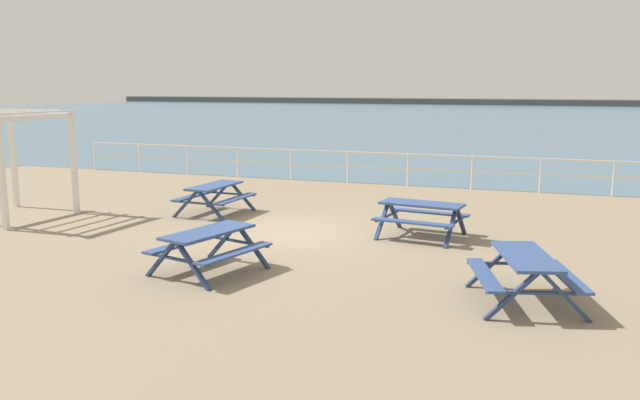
{
  "coord_description": "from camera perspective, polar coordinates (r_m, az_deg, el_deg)",
  "views": [
    {
      "loc": [
        5.45,
        -13.59,
        3.37
      ],
      "look_at": [
        0.67,
        -0.01,
        0.8
      ],
      "focal_mm": 36.77,
      "sensor_mm": 36.0,
      "label": 1
    }
  ],
  "objects": [
    {
      "name": "ground_plane",
      "position": [
        15.05,
        -2.4,
        -3.22
      ],
      "size": [
        30.0,
        24.0,
        0.2
      ],
      "primitive_type": "cube",
      "color": "gray"
    },
    {
      "name": "sea_band",
      "position": [
        66.65,
        14.77,
        6.9
      ],
      "size": [
        142.0,
        90.0,
        0.01
      ],
      "primitive_type": "cube",
      "color": "#476B84",
      "rests_on": "ground"
    },
    {
      "name": "distant_shoreline",
      "position": [
        109.53,
        16.68,
        7.94
      ],
      "size": [
        142.0,
        6.0,
        1.8
      ],
      "primitive_type": "cube",
      "color": "#4C4C47",
      "rests_on": "ground"
    },
    {
      "name": "seaward_railing",
      "position": [
        22.18,
        5.03,
        3.31
      ],
      "size": [
        23.07,
        0.07,
        1.08
      ],
      "color": "white",
      "rests_on": "ground"
    },
    {
      "name": "picnic_table_near_left",
      "position": [
        11.94,
        -9.68,
        -3.53
      ],
      "size": [
        1.91,
        2.13,
        0.8
      ],
      "rotation": [
        0.0,
        0.0,
        1.31
      ],
      "color": "#334C84",
      "rests_on": "ground"
    },
    {
      "name": "picnic_table_near_right",
      "position": [
        17.24,
        -9.14,
        0.69
      ],
      "size": [
        1.64,
        1.89,
        0.8
      ],
      "rotation": [
        0.0,
        0.0,
        1.51
      ],
      "color": "#334C84",
      "rests_on": "ground"
    },
    {
      "name": "picnic_table_far_right",
      "position": [
        14.64,
        8.83,
        -0.97
      ],
      "size": [
        1.99,
        1.76,
        0.8
      ],
      "rotation": [
        0.0,
        0.0,
        -0.14
      ],
      "color": "#334C84",
      "rests_on": "ground"
    },
    {
      "name": "picnic_table_seaward",
      "position": [
        10.62,
        17.44,
        -5.57
      ],
      "size": [
        1.95,
        2.15,
        0.8
      ],
      "rotation": [
        0.0,
        0.0,
        1.86
      ],
      "color": "#334C84",
      "rests_on": "ground"
    },
    {
      "name": "lattice_pergola",
      "position": [
        18.22,
        -25.68,
        4.8
      ],
      "size": [
        2.64,
        2.76,
        2.7
      ],
      "rotation": [
        0.0,
        0.0,
        -0.09
      ],
      "color": "white",
      "rests_on": "ground"
    }
  ]
}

